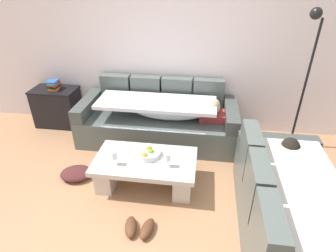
{
  "coord_description": "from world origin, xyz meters",
  "views": [
    {
      "loc": [
        0.5,
        -2.01,
        2.34
      ],
      "look_at": [
        0.07,
        1.08,
        0.55
      ],
      "focal_mm": 29.63,
      "sensor_mm": 36.0,
      "label": 1
    }
  ],
  "objects_px": {
    "couch_near_window": "(291,212)",
    "open_magazine": "(161,157)",
    "couch_along_wall": "(160,120)",
    "book_stack_on_cabinet": "(54,85)",
    "coffee_table": "(146,169)",
    "wine_glass_near_left": "(114,156)",
    "fruit_bowl": "(149,153)",
    "wine_glass_near_right": "(168,158)",
    "crumpled_garment": "(76,173)",
    "floor_lamp": "(305,75)",
    "side_cabinet": "(57,107)",
    "pair_of_shoes": "(139,228)"
  },
  "relations": [
    {
      "from": "pair_of_shoes",
      "to": "crumpled_garment",
      "type": "distance_m",
      "value": 1.21
    },
    {
      "from": "couch_along_wall",
      "to": "coffee_table",
      "type": "xyz_separation_m",
      "value": [
        -0.0,
        -1.07,
        -0.09
      ]
    },
    {
      "from": "couch_near_window",
      "to": "side_cabinet",
      "type": "distance_m",
      "value": 3.78
    },
    {
      "from": "coffee_table",
      "to": "wine_glass_near_right",
      "type": "xyz_separation_m",
      "value": [
        0.28,
        -0.09,
        0.26
      ]
    },
    {
      "from": "open_magazine",
      "to": "side_cabinet",
      "type": "relative_size",
      "value": 0.39
    },
    {
      "from": "fruit_bowl",
      "to": "side_cabinet",
      "type": "height_order",
      "value": "side_cabinet"
    },
    {
      "from": "crumpled_garment",
      "to": "fruit_bowl",
      "type": "bearing_deg",
      "value": 3.76
    },
    {
      "from": "couch_along_wall",
      "to": "pair_of_shoes",
      "type": "relative_size",
      "value": 6.81
    },
    {
      "from": "book_stack_on_cabinet",
      "to": "crumpled_garment",
      "type": "distance_m",
      "value": 1.67
    },
    {
      "from": "coffee_table",
      "to": "open_magazine",
      "type": "relative_size",
      "value": 4.29
    },
    {
      "from": "couch_near_window",
      "to": "pair_of_shoes",
      "type": "distance_m",
      "value": 1.48
    },
    {
      "from": "crumpled_garment",
      "to": "wine_glass_near_right",
      "type": "bearing_deg",
      "value": -4.54
    },
    {
      "from": "open_magazine",
      "to": "crumpled_garment",
      "type": "bearing_deg",
      "value": 178.04
    },
    {
      "from": "open_magazine",
      "to": "couch_near_window",
      "type": "bearing_deg",
      "value": -29.86
    },
    {
      "from": "book_stack_on_cabinet",
      "to": "crumpled_garment",
      "type": "height_order",
      "value": "book_stack_on_cabinet"
    },
    {
      "from": "coffee_table",
      "to": "fruit_bowl",
      "type": "bearing_deg",
      "value": 62.39
    },
    {
      "from": "coffee_table",
      "to": "side_cabinet",
      "type": "distance_m",
      "value": 2.19
    },
    {
      "from": "wine_glass_near_right",
      "to": "side_cabinet",
      "type": "bearing_deg",
      "value": 146.01
    },
    {
      "from": "wine_glass_near_right",
      "to": "book_stack_on_cabinet",
      "type": "distance_m",
      "value": 2.47
    },
    {
      "from": "couch_along_wall",
      "to": "pair_of_shoes",
      "type": "height_order",
      "value": "couch_along_wall"
    },
    {
      "from": "open_magazine",
      "to": "pair_of_shoes",
      "type": "height_order",
      "value": "open_magazine"
    },
    {
      "from": "open_magazine",
      "to": "book_stack_on_cabinet",
      "type": "xyz_separation_m",
      "value": [
        -1.93,
        1.24,
        0.33
      ]
    },
    {
      "from": "coffee_table",
      "to": "pair_of_shoes",
      "type": "bearing_deg",
      "value": -83.98
    },
    {
      "from": "couch_along_wall",
      "to": "crumpled_garment",
      "type": "bearing_deg",
      "value": -130.6
    },
    {
      "from": "open_magazine",
      "to": "book_stack_on_cabinet",
      "type": "distance_m",
      "value": 2.32
    },
    {
      "from": "coffee_table",
      "to": "side_cabinet",
      "type": "height_order",
      "value": "side_cabinet"
    },
    {
      "from": "couch_along_wall",
      "to": "coffee_table",
      "type": "relative_size",
      "value": 1.94
    },
    {
      "from": "wine_glass_near_left",
      "to": "fruit_bowl",
      "type": "bearing_deg",
      "value": 30.03
    },
    {
      "from": "coffee_table",
      "to": "open_magazine",
      "type": "bearing_deg",
      "value": 18.06
    },
    {
      "from": "couch_near_window",
      "to": "open_magazine",
      "type": "relative_size",
      "value": 7.18
    },
    {
      "from": "couch_near_window",
      "to": "wine_glass_near_left",
      "type": "bearing_deg",
      "value": 77.03
    },
    {
      "from": "couch_along_wall",
      "to": "book_stack_on_cabinet",
      "type": "bearing_deg",
      "value": 172.59
    },
    {
      "from": "fruit_bowl",
      "to": "wine_glass_near_right",
      "type": "relative_size",
      "value": 1.69
    },
    {
      "from": "book_stack_on_cabinet",
      "to": "floor_lamp",
      "type": "relative_size",
      "value": 0.12
    },
    {
      "from": "open_magazine",
      "to": "side_cabinet",
      "type": "distance_m",
      "value": 2.31
    },
    {
      "from": "wine_glass_near_left",
      "to": "floor_lamp",
      "type": "xyz_separation_m",
      "value": [
        2.24,
        1.25,
        0.62
      ]
    },
    {
      "from": "couch_along_wall",
      "to": "couch_near_window",
      "type": "height_order",
      "value": "same"
    },
    {
      "from": "fruit_bowl",
      "to": "wine_glass_near_right",
      "type": "height_order",
      "value": "wine_glass_near_right"
    },
    {
      "from": "couch_near_window",
      "to": "open_magazine",
      "type": "bearing_deg",
      "value": 65.06
    },
    {
      "from": "couch_near_window",
      "to": "wine_glass_near_right",
      "type": "distance_m",
      "value": 1.34
    },
    {
      "from": "floor_lamp",
      "to": "couch_near_window",
      "type": "bearing_deg",
      "value": -103.35
    },
    {
      "from": "coffee_table",
      "to": "wine_glass_near_right",
      "type": "distance_m",
      "value": 0.39
    },
    {
      "from": "coffee_table",
      "to": "open_magazine",
      "type": "xyz_separation_m",
      "value": [
        0.18,
        0.06,
        0.15
      ]
    },
    {
      "from": "wine_glass_near_left",
      "to": "pair_of_shoes",
      "type": "distance_m",
      "value": 0.82
    },
    {
      "from": "fruit_bowl",
      "to": "open_magazine",
      "type": "height_order",
      "value": "fruit_bowl"
    },
    {
      "from": "couch_along_wall",
      "to": "wine_glass_near_right",
      "type": "relative_size",
      "value": 13.99
    },
    {
      "from": "couch_along_wall",
      "to": "open_magazine",
      "type": "bearing_deg",
      "value": -79.94
    },
    {
      "from": "coffee_table",
      "to": "floor_lamp",
      "type": "xyz_separation_m",
      "value": [
        1.92,
        1.11,
        0.88
      ]
    },
    {
      "from": "fruit_bowl",
      "to": "crumpled_garment",
      "type": "height_order",
      "value": "fruit_bowl"
    },
    {
      "from": "pair_of_shoes",
      "to": "coffee_table",
      "type": "bearing_deg",
      "value": 96.02
    }
  ]
}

